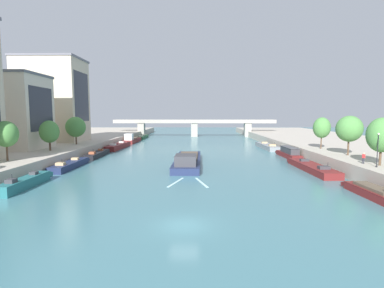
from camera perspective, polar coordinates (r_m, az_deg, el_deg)
The scene contains 26 objects.
ground_plane at distance 25.80m, azimuth -1.57°, elevation -15.86°, with size 400.00×400.00×0.00m, color #42757F.
quay_left at distance 90.07m, azimuth -27.23°, elevation -0.14°, with size 36.00×170.00×2.43m, color #B7AD9E.
quay_right at distance 89.07m, azimuth 27.92°, elevation -0.23°, with size 36.00×170.00×2.43m, color #B7AD9E.
barge_midriver at distance 54.94m, azimuth -0.86°, elevation -3.27°, with size 5.16×22.99×2.85m.
wake_behind_barge at distance 40.94m, azimuth -0.66°, elevation -7.63°, with size 5.60×5.93×0.03m.
moored_boat_left_far at distance 43.87m, azimuth -30.17°, elevation -6.59°, with size 1.90×10.85×2.43m.
moored_boat_left_upstream at distance 56.31m, azimuth -23.13°, elevation -3.81°, with size 2.62×12.77×2.21m.
moored_boat_left_gap_after at distance 69.21m, azimuth -18.30°, elevation -1.93°, with size 2.50×13.03×2.20m.
moored_boat_left_midway at distance 84.36m, azimuth -14.46°, elevation -0.40°, with size 3.35×16.66×2.43m.
moored_boat_left_downstream at distance 101.30m, azimuth -11.84°, elevation 0.84°, with size 3.29×15.68×3.37m.
moored_boat_left_lone at distance 119.18m, azimuth -9.76°, elevation 1.39°, with size 3.08×15.77×2.17m.
moored_boat_right_midway at distance 38.25m, azimuth 33.73°, elevation -8.34°, with size 2.62×11.85×2.79m.
moored_boat_right_downstream at distance 53.56m, azimuth 22.68°, elevation -4.28°, with size 3.45×16.30×2.19m.
moored_boat_right_end at distance 68.14m, azimuth 18.69°, elevation -1.70°, with size 2.70×11.80×2.40m.
moored_boat_right_gap_after at distance 84.35m, azimuth 14.76°, elevation -0.45°, with size 3.66×16.57×2.32m.
tree_left_third at distance 52.53m, azimuth -33.07°, elevation 1.67°, with size 3.56×3.56×6.19m.
tree_left_end_of_row at distance 63.53m, azimuth -26.53°, elevation 2.20°, with size 3.75×3.75×6.00m.
tree_left_past_mid at distance 74.85m, azimuth -22.14°, elevation 3.16°, with size 4.67×4.67×6.65m.
tree_right_distant at distance 47.95m, azimuth 33.57°, elevation 1.50°, with size 3.92×3.92×6.74m.
tree_right_by_lamp at distance 57.31m, azimuth 28.81°, elevation 2.66°, with size 4.41×4.41×6.97m.
tree_right_end_of_row at distance 65.90m, azimuth 24.42°, elevation 2.97°, with size 3.49×3.49×6.60m.
lamppost_right_bank at distance 46.16m, azimuth 33.00°, elevation -0.76°, with size 0.28×0.28×4.68m.
building_left_corner at distance 70.95m, azimuth -32.54°, elevation 5.47°, with size 13.94×11.28×15.58m.
building_left_far_end at distance 86.76m, azimuth -26.01°, elevation 7.88°, with size 16.45×11.99×22.23m.
bridge_far at distance 126.52m, azimuth 0.47°, elevation 3.69°, with size 70.92×4.40×7.48m.
person_on_quay at distance 48.66m, azimuth 30.97°, elevation -2.31°, with size 0.31×0.50×1.62m.
Camera 1 is at (1.08, -23.95, 9.51)m, focal length 26.80 mm.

